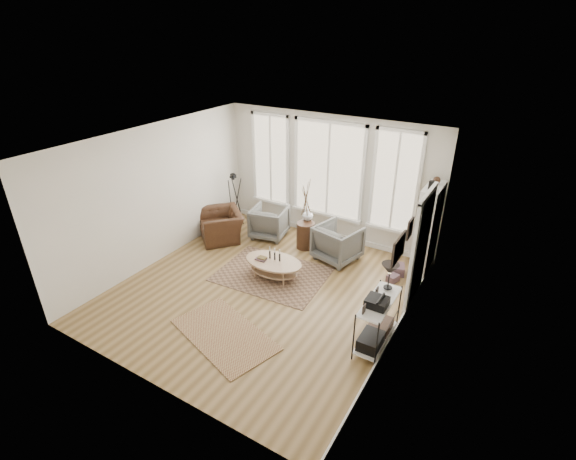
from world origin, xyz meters
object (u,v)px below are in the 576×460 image
Objects in this scene: armchair_left at (269,222)px; side_table at (306,214)px; bookcase at (427,231)px; accent_chair at (221,225)px; low_shelf at (378,317)px; armchair_right at (338,243)px; coffee_table at (273,264)px.

side_table is at bearing 165.29° from armchair_left.
bookcase is 2.51× the size of armchair_left.
accent_chair is (-4.50, -0.92, -0.61)m from bookcase.
bookcase is 4.64m from accent_chair.
bookcase is 1.19× the size of side_table.
accent_chair is at bearing 160.25° from low_shelf.
coffee_table is at bearing 72.74° from armchair_right.
armchair_left is 1.11m from side_table.
low_shelf is at bearing 20.14° from accent_chair.
bookcase is 1.95× the size of accent_chair.
armchair_left is (-1.06, 1.48, 0.08)m from coffee_table.
armchair_right reaches higher than armchair_left.
armchair_right is (1.86, -0.15, 0.02)m from armchair_left.
coffee_table is at bearing -88.18° from side_table.
low_shelf is at bearing -41.56° from side_table.
bookcase is at bearing 34.33° from coffee_table.
bookcase is 2.56m from low_shelf.
coffee_table is (-2.47, 0.80, -0.21)m from low_shelf.
bookcase reaches higher than side_table.
armchair_left is 0.78× the size of accent_chair.
armchair_left is at bearing 147.14° from low_shelf.
side_table reaches higher than low_shelf.
armchair_left is 1.87m from armchair_right.
low_shelf is 1.06× the size of coffee_table.
armchair_left is at bearing -176.11° from bookcase.
armchair_right is (-1.67, 2.13, -0.11)m from low_shelf.
coffee_table is 1.53m from side_table.
armchair_left reaches higher than accent_chair.
side_table is at bearing 57.92° from accent_chair.
bookcase reaches higher than coffee_table.
bookcase reaches higher than low_shelf.
armchair_left is 0.48× the size of side_table.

